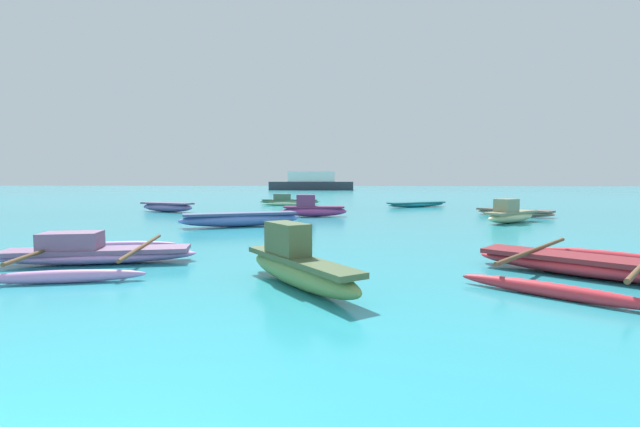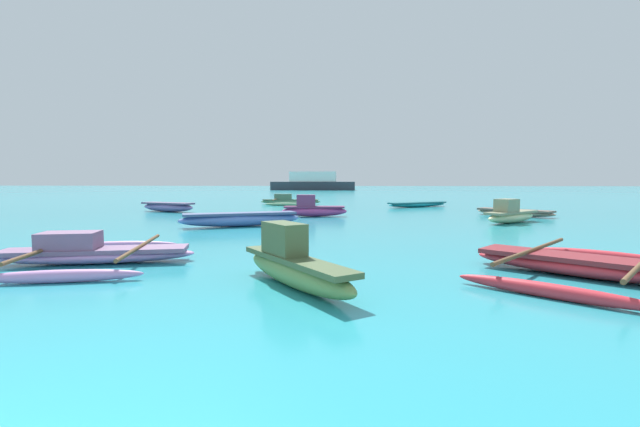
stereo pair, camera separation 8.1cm
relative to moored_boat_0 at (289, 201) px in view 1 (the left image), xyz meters
name	(u,v)px [view 1 (the left image)]	position (x,y,z in m)	size (l,w,h in m)	color
moored_boat_0	(289,201)	(0.00, 0.00, 0.00)	(3.95, 4.03, 0.68)	#6DA074
moored_boat_1	(94,253)	(-0.75, -20.11, -0.02)	(3.64, 3.80, 0.60)	#C586C6
moored_boat_2	(510,214)	(9.89, -11.63, 0.10)	(2.61, 2.45, 0.89)	beige
moored_boat_3	(417,204)	(7.92, -2.31, -0.05)	(3.93, 2.86, 0.29)	teal
moored_boat_4	(167,207)	(-5.03, -7.15, 0.04)	(3.16, 1.79, 0.46)	#8167A6
moored_boat_5	(241,219)	(0.34, -13.52, 0.04)	(4.03, 2.32, 0.47)	#5F7ACB
moored_boat_6	(514,212)	(11.19, -8.46, -0.05)	(2.97, 2.98, 0.30)	tan
moored_boat_7	(506,206)	(12.06, -5.05, 0.01)	(1.90, 2.49, 0.40)	#23B072
moored_boat_8	(313,209)	(2.41, -9.36, 0.12)	(2.85, 0.75, 0.94)	#BA418C
moored_boat_9	(586,265)	(7.87, -20.54, -0.04)	(4.36, 4.55, 0.38)	red
moored_boat_10	(297,265)	(3.26, -21.55, 0.11)	(2.10, 2.61, 0.92)	#698C4A
distant_ferry	(311,183)	(-2.27, 41.13, 0.99)	(13.45, 2.96, 2.96)	#2D333D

